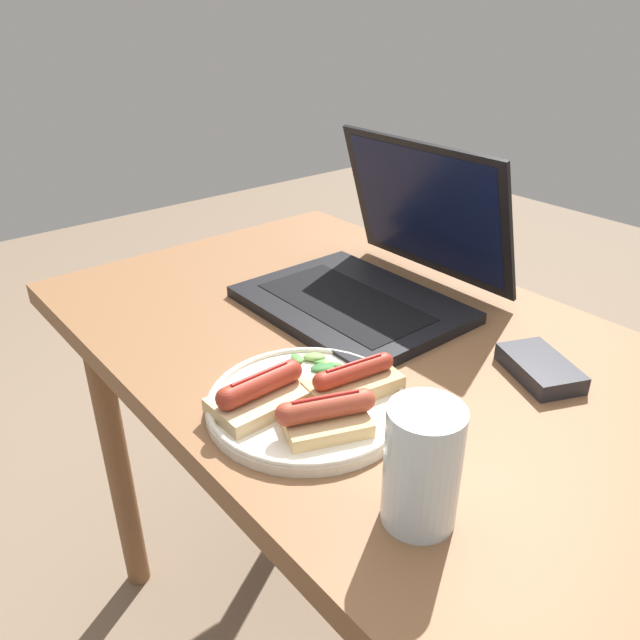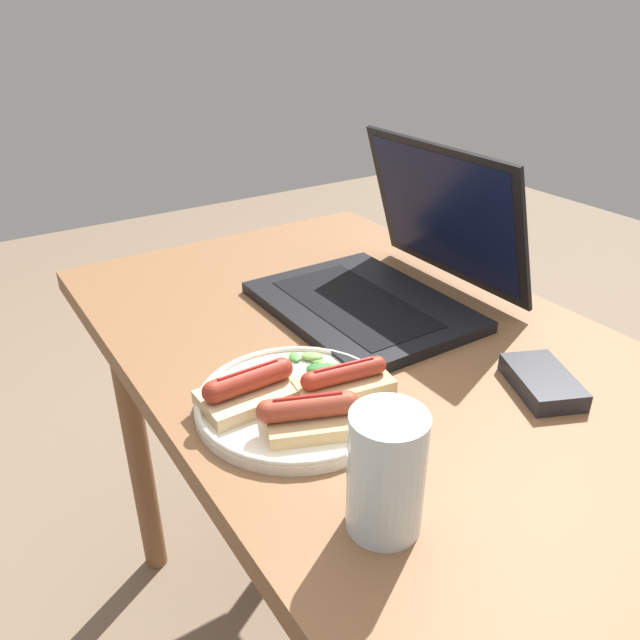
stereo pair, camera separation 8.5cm
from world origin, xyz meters
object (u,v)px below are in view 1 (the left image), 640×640
laptop (373,276)px  drinking_glass (422,466)px  external_drive (540,368)px  plate (307,403)px

laptop → drinking_glass: (0.38, -0.30, 0.02)m
drinking_glass → external_drive: drinking_glass is taller
plate → external_drive: size_ratio=1.87×
external_drive → plate: bearing=-91.9°
laptop → plate: bearing=-58.0°
plate → drinking_glass: (0.21, -0.03, 0.05)m
plate → laptop: bearing=122.0°
plate → external_drive: external_drive is taller
laptop → drinking_glass: bearing=-38.4°
external_drive → drinking_glass: bearing=-53.6°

